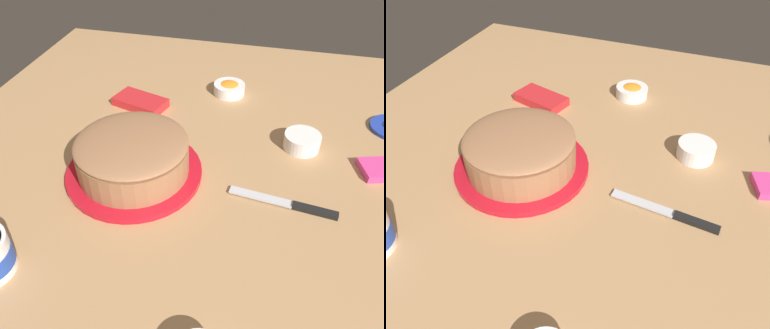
# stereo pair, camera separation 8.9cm
# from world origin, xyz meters

# --- Properties ---
(ground_plane) EXTENTS (1.54, 1.54, 0.00)m
(ground_plane) POSITION_xyz_m (0.00, 0.00, 0.00)
(ground_plane) COLOR tan
(frosted_cake) EXTENTS (0.32, 0.32, 0.11)m
(frosted_cake) POSITION_xyz_m (-0.21, -0.04, 0.05)
(frosted_cake) COLOR red
(frosted_cake) RESTS_ON ground_plane
(spreading_knife) EXTENTS (0.24, 0.05, 0.01)m
(spreading_knife) POSITION_xyz_m (0.16, -0.06, 0.01)
(spreading_knife) COLOR silver
(spreading_knife) RESTS_ON ground_plane
(sprinkle_bowl_orange) EXTENTS (0.10, 0.10, 0.04)m
(sprinkle_bowl_orange) POSITION_xyz_m (-0.05, 0.39, 0.02)
(sprinkle_bowl_orange) COLOR white
(sprinkle_bowl_orange) RESTS_ON ground_plane
(sprinkle_bowl_yellow) EXTENTS (0.09, 0.09, 0.04)m
(sprinkle_bowl_yellow) POSITION_xyz_m (0.17, 0.16, 0.02)
(sprinkle_bowl_yellow) COLOR white
(sprinkle_bowl_yellow) RESTS_ON ground_plane
(candy_box_lower) EXTENTS (0.17, 0.12, 0.03)m
(candy_box_lower) POSITION_xyz_m (-0.30, 0.25, 0.01)
(candy_box_lower) COLOR red
(candy_box_lower) RESTS_ON ground_plane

